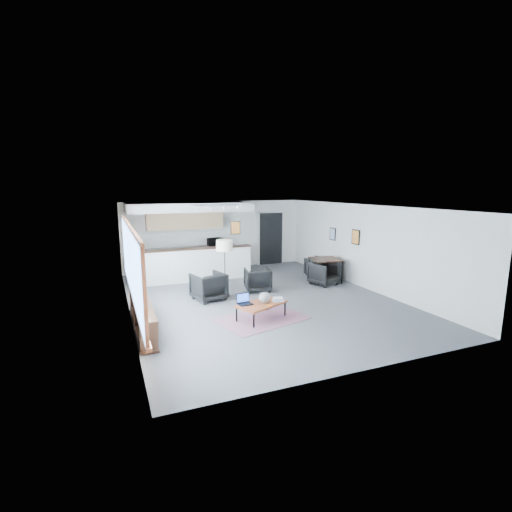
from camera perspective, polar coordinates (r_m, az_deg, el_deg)
name	(u,v)px	position (r m, az deg, el deg)	size (l,w,h in m)	color
room	(261,254)	(10.24, 0.71, 0.31)	(7.02, 9.02, 2.62)	#4C4C4F
window	(131,264)	(8.56, -18.69, -1.22)	(0.10, 5.95, 1.66)	#8CBFFF
console	(142,315)	(8.72, -17.11, -8.62)	(0.35, 3.00, 0.80)	black
kitchenette	(189,237)	(13.39, -10.24, 2.90)	(4.20, 1.96, 2.60)	white
doorway	(271,238)	(15.19, 2.25, 2.79)	(1.10, 0.12, 2.15)	black
track_light	(217,206)	(11.97, -6.03, 7.65)	(1.60, 0.07, 0.15)	silver
wall_art_lower	(356,237)	(12.28, 15.08, 2.83)	(0.03, 0.38, 0.48)	black
wall_art_upper	(333,234)	(13.33, 11.71, 3.34)	(0.03, 0.34, 0.44)	black
kilim_rug	(261,319)	(9.04, 0.83, -9.61)	(2.34, 1.87, 0.01)	#683E50
coffee_table	(261,304)	(8.92, 0.83, -7.45)	(1.37, 1.09, 0.39)	brown
laptop	(244,301)	(8.85, -1.86, -6.91)	(0.36, 0.31, 0.24)	black
ceramic_pot	(264,298)	(8.86, 1.31, -6.43)	(0.28, 0.28, 0.28)	gray
book_stack	(278,299)	(9.09, 3.43, -6.65)	(0.32, 0.28, 0.08)	silver
coaster	(270,305)	(8.75, 2.10, -7.59)	(0.11, 0.11, 0.01)	#E5590C
armchair_left	(209,285)	(10.47, -7.32, -4.45)	(0.83, 0.77, 0.85)	black
armchair_right	(258,278)	(11.30, 0.27, -3.47)	(0.75, 0.70, 0.77)	black
floor_lamp	(225,247)	(10.60, -4.87, 1.32)	(0.52, 0.52, 1.64)	black
dining_table	(326,261)	(12.55, 10.66, -0.71)	(1.04, 1.04, 0.78)	black
dining_chair_near	(324,274)	(12.22, 10.47, -2.76)	(0.67, 0.63, 0.69)	black
dining_chair_far	(317,267)	(13.43, 9.44, -1.68)	(0.60, 0.57, 0.62)	black
microwave	(215,241)	(14.10, -6.31, 2.29)	(0.54, 0.30, 0.37)	black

